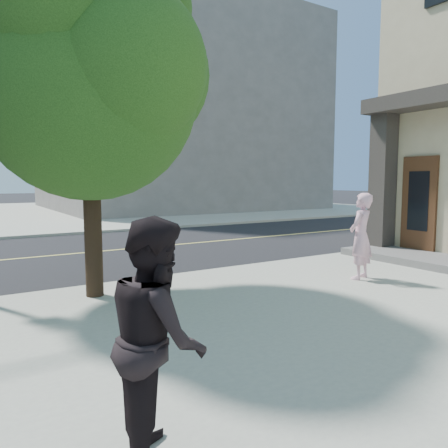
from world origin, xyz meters
TOP-DOWN VIEW (x-y plane):
  - ground at (0.00, 0.00)m, footprint 140.00×140.00m
  - sidewalk_ne at (13.50, 21.50)m, footprint 29.00×25.00m
  - filler_ne at (14.00, 22.00)m, footprint 18.00×16.00m
  - man_on_phone at (6.45, -2.51)m, footprint 0.76×0.62m
  - pedestrian at (0.54, -5.63)m, footprint 0.90×1.04m
  - street_tree at (1.47, -0.87)m, footprint 4.68×4.25m

SIDE VIEW (x-z plane):
  - ground at x=0.00m, z-range 0.00..0.00m
  - sidewalk_ne at x=13.50m, z-range 0.00..0.12m
  - man_on_phone at x=6.45m, z-range 0.12..1.92m
  - pedestrian at x=0.54m, z-range 0.12..1.93m
  - street_tree at x=1.47m, z-range 1.02..7.24m
  - filler_ne at x=14.00m, z-range 0.12..14.12m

